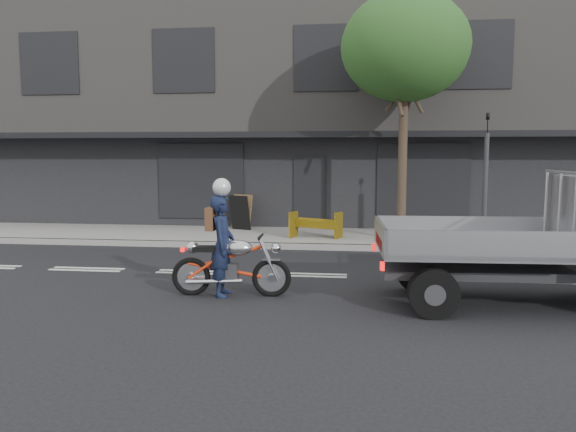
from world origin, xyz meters
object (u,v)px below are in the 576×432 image
at_px(motorcycle, 231,264).
at_px(sandwich_board, 240,213).
at_px(rider, 222,246).
at_px(construction_barrier, 315,225).
at_px(traffic_light_pole, 485,187).
at_px(street_tree, 405,48).

distance_m(motorcycle, sandwich_board, 7.40).
distance_m(rider, construction_barrier, 5.90).
bearing_deg(motorcycle, construction_barrier, 76.01).
height_order(rider, sandwich_board, rider).
xyz_separation_m(traffic_light_pole, rider, (-5.55, -5.15, -0.76)).
relative_size(rider, sandwich_board, 1.66).
height_order(traffic_light_pole, rider, traffic_light_pole).
distance_m(traffic_light_pole, sandwich_board, 7.16).
bearing_deg(rider, street_tree, -34.14).
xyz_separation_m(traffic_light_pole, sandwich_board, (-6.77, 2.12, -0.97)).
distance_m(motorcycle, construction_barrier, 5.86).
bearing_deg(traffic_light_pole, rider, -137.13).
relative_size(street_tree, traffic_light_pole, 1.93).
xyz_separation_m(street_tree, construction_barrier, (-2.34, -0.24, -4.75)).
xyz_separation_m(street_tree, motorcycle, (-3.40, -6.00, -4.72)).
height_order(traffic_light_pole, sandwich_board, traffic_light_pole).
distance_m(rider, sandwich_board, 7.37).
xyz_separation_m(traffic_light_pole, motorcycle, (-5.40, -5.15, -1.09)).
bearing_deg(street_tree, traffic_light_pole, -23.03).
relative_size(motorcycle, rider, 1.20).
bearing_deg(sandwich_board, rider, -56.74).
relative_size(street_tree, sandwich_board, 6.32).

